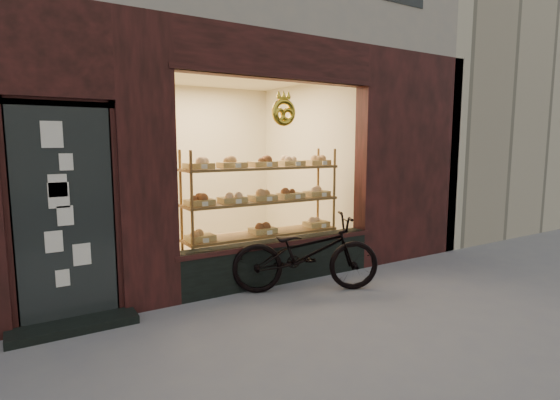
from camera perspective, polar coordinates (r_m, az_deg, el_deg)
ground at (r=3.93m, az=11.24°, el=-19.69°), size 90.00×90.00×0.00m
neighbor_right at (r=14.70m, az=25.36°, el=17.44°), size 12.00×7.00×9.00m
display_shelf at (r=5.90m, az=-2.27°, el=-1.21°), size 2.20×0.45×1.70m
bicycle at (r=5.29m, az=3.41°, el=-6.95°), size 1.87×1.31×0.93m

